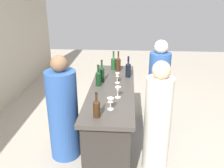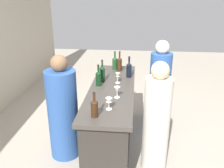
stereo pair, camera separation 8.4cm
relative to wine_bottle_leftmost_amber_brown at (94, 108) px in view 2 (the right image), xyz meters
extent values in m
plane|color=#9E9384|center=(0.82, -0.10, -1.01)|extent=(12.00, 12.00, 0.00)
cube|color=#2A2723|center=(0.82, -0.10, -0.58)|extent=(1.94, 0.51, 0.86)
cube|color=#3D3833|center=(0.82, -0.10, -0.13)|extent=(2.02, 0.59, 0.05)
cylinder|color=#331E0F|center=(0.00, 0.00, -0.02)|extent=(0.08, 0.08, 0.16)
cone|color=#331E0F|center=(0.00, 0.00, 0.07)|extent=(0.08, 0.08, 0.03)
cylinder|color=#331E0F|center=(0.00, 0.00, 0.12)|extent=(0.03, 0.03, 0.07)
cylinder|color=black|center=(0.00, 0.00, 0.16)|extent=(0.03, 0.03, 0.01)
cylinder|color=black|center=(0.87, 0.09, -0.01)|extent=(0.08, 0.08, 0.18)
cone|color=black|center=(0.87, 0.09, 0.09)|extent=(0.08, 0.08, 0.03)
cylinder|color=black|center=(0.87, 0.09, 0.15)|extent=(0.03, 0.03, 0.07)
cylinder|color=black|center=(0.87, 0.09, 0.19)|extent=(0.03, 0.03, 0.01)
cylinder|color=black|center=(1.03, 0.06, -0.01)|extent=(0.07, 0.07, 0.19)
cone|color=black|center=(1.03, 0.06, 0.11)|extent=(0.07, 0.07, 0.04)
cylinder|color=black|center=(1.03, 0.06, 0.16)|extent=(0.02, 0.02, 0.08)
cylinder|color=black|center=(1.03, 0.06, 0.21)|extent=(0.03, 0.03, 0.01)
cylinder|color=black|center=(1.26, -0.31, -0.01)|extent=(0.08, 0.08, 0.19)
cone|color=black|center=(1.26, -0.31, 0.11)|extent=(0.08, 0.08, 0.04)
cylinder|color=black|center=(1.26, -0.31, 0.16)|extent=(0.03, 0.03, 0.08)
cylinder|color=black|center=(1.26, -0.31, 0.21)|extent=(0.03, 0.03, 0.01)
cylinder|color=#331E0F|center=(1.55, -0.15, -0.01)|extent=(0.08, 0.08, 0.19)
cone|color=#331E0F|center=(1.55, -0.15, 0.11)|extent=(0.08, 0.08, 0.04)
cylinder|color=#331E0F|center=(1.55, -0.15, 0.17)|extent=(0.03, 0.03, 0.08)
cylinder|color=black|center=(1.55, -0.15, 0.21)|extent=(0.03, 0.03, 0.01)
cylinder|color=#193D1E|center=(1.61, -0.07, -0.01)|extent=(0.08, 0.08, 0.18)
cone|color=#193D1E|center=(1.61, -0.07, 0.09)|extent=(0.08, 0.08, 0.03)
cylinder|color=#193D1E|center=(1.61, -0.07, 0.15)|extent=(0.03, 0.03, 0.08)
cylinder|color=black|center=(1.61, -0.07, 0.19)|extent=(0.03, 0.03, 0.01)
cylinder|color=white|center=(0.50, -0.19, -0.10)|extent=(0.07, 0.07, 0.00)
cylinder|color=white|center=(0.50, -0.19, -0.07)|extent=(0.01, 0.01, 0.06)
cone|color=white|center=(0.50, -0.19, 0.00)|extent=(0.07, 0.07, 0.07)
cylinder|color=white|center=(1.00, -0.16, -0.10)|extent=(0.06, 0.06, 0.00)
cylinder|color=white|center=(1.00, -0.16, -0.06)|extent=(0.01, 0.01, 0.08)
cone|color=white|center=(1.00, -0.16, 0.01)|extent=(0.06, 0.06, 0.07)
cone|color=beige|center=(1.00, -0.16, -0.01)|extent=(0.05, 0.05, 0.02)
cylinder|color=white|center=(0.18, -0.13, -0.10)|extent=(0.07, 0.07, 0.00)
cylinder|color=white|center=(0.18, -0.13, -0.07)|extent=(0.01, 0.01, 0.06)
cone|color=white|center=(0.18, -0.13, 0.00)|extent=(0.07, 0.07, 0.07)
cone|color=beige|center=(0.18, -0.13, -0.02)|extent=(0.06, 0.06, 0.02)
cylinder|color=#284C8C|center=(1.42, -0.80, -0.39)|extent=(0.34, 0.34, 1.25)
sphere|color=beige|center=(1.42, -0.80, 0.33)|extent=(0.21, 0.21, 0.21)
cylinder|color=beige|center=(0.32, -0.67, -0.39)|extent=(0.38, 0.38, 1.24)
sphere|color=#D8AD8C|center=(0.32, -0.67, 0.32)|extent=(0.20, 0.20, 0.20)
cylinder|color=#284C8C|center=(0.55, 0.52, -0.41)|extent=(0.49, 0.49, 1.21)
sphere|color=brown|center=(0.55, 0.52, 0.30)|extent=(0.21, 0.21, 0.21)
camera|label=1|loc=(-2.20, -0.32, 1.13)|focal=38.84mm
camera|label=2|loc=(-2.20, -0.40, 1.13)|focal=38.84mm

